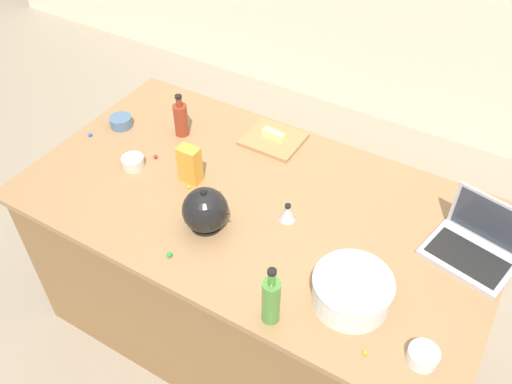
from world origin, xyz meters
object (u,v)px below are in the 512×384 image
object	(u,v)px
ramekin_medium	(133,162)
kitchen_timer	(288,212)
kettle	(205,211)
bottle_olive	(271,300)
butter_stick_left	(273,135)
ramekin_small	(423,356)
mixing_bowl_large	(352,290)
candy_bag	(190,165)
ramekin_wide	(121,122)
bottle_soy	(181,119)
cutting_board	(273,139)
laptop	(476,245)

from	to	relation	value
ramekin_medium	kitchen_timer	size ratio (longest dim) A/B	1.27
kettle	ramekin_medium	world-z (taller)	kettle
bottle_olive	butter_stick_left	world-z (taller)	bottle_olive
butter_stick_left	ramekin_small	xyz separation A→B (m)	(0.95, -0.74, -0.01)
mixing_bowl_large	candy_bag	world-z (taller)	candy_bag
mixing_bowl_large	ramekin_wide	xyz separation A→B (m)	(-1.35, 0.37, -0.04)
bottle_soy	kettle	bearing A→B (deg)	-44.71
kettle	ramekin_medium	distance (m)	0.50
mixing_bowl_large	ramekin_medium	bearing A→B (deg)	171.10
cutting_board	butter_stick_left	xyz separation A→B (m)	(0.00, 0.00, 0.03)
cutting_board	butter_stick_left	bearing A→B (deg)	0.00
butter_stick_left	ramekin_wide	xyz separation A→B (m)	(-0.68, -0.27, -0.01)
mixing_bowl_large	kettle	distance (m)	0.63
cutting_board	ramekin_wide	size ratio (longest dim) A/B	2.53
ramekin_medium	candy_bag	world-z (taller)	candy_bag
kettle	candy_bag	distance (m)	0.28
kettle	cutting_board	xyz separation A→B (m)	(-0.04, 0.60, -0.07)
bottle_olive	ramekin_medium	bearing A→B (deg)	157.73
mixing_bowl_large	candy_bag	distance (m)	0.87
bottle_soy	ramekin_small	distance (m)	1.46
kettle	candy_bag	world-z (taller)	kettle
ramekin_small	ramekin_wide	xyz separation A→B (m)	(-1.63, 0.46, 0.00)
kettle	kitchen_timer	size ratio (longest dim) A/B	2.77
ramekin_medium	kitchen_timer	bearing A→B (deg)	4.89
mixing_bowl_large	ramekin_medium	xyz separation A→B (m)	(-1.11, 0.17, -0.04)
kettle	bottle_olive	bearing A→B (deg)	-29.67
butter_stick_left	ramekin_wide	bearing A→B (deg)	-158.30
laptop	ramekin_medium	world-z (taller)	laptop
bottle_soy	candy_bag	size ratio (longest dim) A/B	1.25
bottle_soy	ramekin_wide	world-z (taller)	bottle_soy
bottle_soy	ramekin_medium	distance (m)	0.31
butter_stick_left	ramekin_medium	bearing A→B (deg)	-132.98
butter_stick_left	laptop	bearing A→B (deg)	-12.42
laptop	kettle	world-z (taller)	laptop
bottle_olive	kitchen_timer	size ratio (longest dim) A/B	3.28
laptop	bottle_olive	size ratio (longest dim) A/B	1.39
kettle	cutting_board	bearing A→B (deg)	93.59
bottle_soy	bottle_olive	bearing A→B (deg)	-38.02
mixing_bowl_large	butter_stick_left	xyz separation A→B (m)	(-0.66, 0.65, -0.03)
bottle_olive	ramekin_medium	distance (m)	0.98
ramekin_small	ramekin_wide	bearing A→B (deg)	164.11
bottle_soy	cutting_board	bearing A→B (deg)	23.34
ramekin_small	ramekin_medium	size ratio (longest dim) A/B	1.00
cutting_board	ramekin_small	distance (m)	1.20
laptop	ramekin_medium	distance (m)	1.44
bottle_soy	candy_bag	xyz separation A→B (m)	(0.23, -0.24, -0.00)
bottle_soy	kettle	world-z (taller)	bottle_soy
butter_stick_left	candy_bag	size ratio (longest dim) A/B	0.65
bottle_olive	laptop	bearing A→B (deg)	50.97
mixing_bowl_large	ramekin_wide	size ratio (longest dim) A/B	2.65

